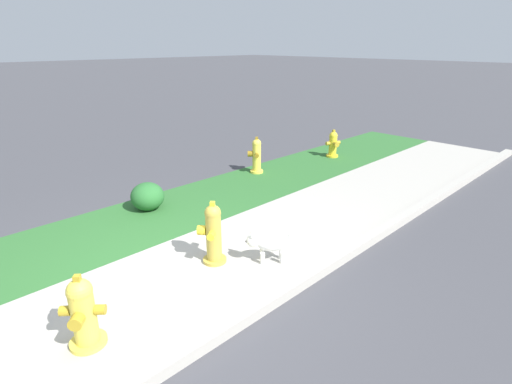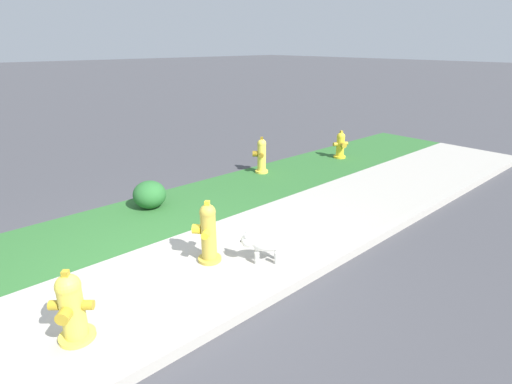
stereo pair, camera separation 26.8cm
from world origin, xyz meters
TOP-DOWN VIEW (x-y plane):
  - ground_plane at (0.00, 0.00)m, footprint 120.00×120.00m
  - sidewalk_pavement at (0.00, 0.00)m, footprint 18.00×1.88m
  - grass_verge at (0.00, 1.81)m, footprint 18.00×1.75m
  - street_curb at (0.00, -1.02)m, footprint 18.00×0.16m
  - fire_hydrant_mid_block at (0.70, 0.07)m, footprint 0.34×0.34m
  - fire_hydrant_across_street at (5.77, 1.87)m, footprint 0.37×0.34m
  - fire_hydrant_far_end at (-1.03, -0.26)m, footprint 0.36×0.36m
  - fire_hydrant_by_grass_verge at (3.63, 2.28)m, footprint 0.33×0.33m
  - small_white_dog at (1.17, -0.40)m, footprint 0.47×0.44m
  - shrub_bush_mid_verge at (0.99, 2.13)m, footprint 0.53×0.53m

SIDE VIEW (x-z plane):
  - ground_plane at x=0.00m, z-range 0.00..0.00m
  - grass_verge at x=0.00m, z-range 0.00..0.01m
  - sidewalk_pavement at x=0.00m, z-range 0.00..0.01m
  - street_curb at x=0.00m, z-range 0.00..0.12m
  - shrub_bush_mid_verge at x=0.99m, z-range 0.00..0.45m
  - small_white_dog at x=1.17m, z-range 0.04..0.48m
  - fire_hydrant_across_street at x=5.77m, z-range -0.02..0.63m
  - fire_hydrant_far_end at x=-1.03m, z-range -0.02..0.71m
  - fire_hydrant_by_grass_verge at x=3.63m, z-range -0.01..0.74m
  - fire_hydrant_mid_block at x=0.70m, z-range -0.01..0.80m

